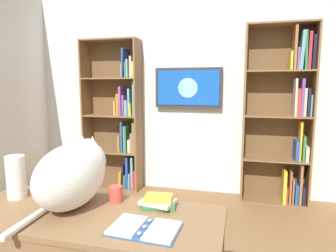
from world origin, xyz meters
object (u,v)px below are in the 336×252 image
(wall_mounted_tv, at_px, (188,88))
(coffee_mug, at_px, (116,194))
(cat, at_px, (75,172))
(desk, at_px, (88,236))
(bookshelf_left, at_px, (285,117))
(desk_book_stack, at_px, (159,202))
(bookshelf_right, at_px, (119,120))
(paper_towel_roll, at_px, (16,177))
(open_binder, at_px, (145,228))

(wall_mounted_tv, xyz_separation_m, coffee_mug, (0.02, 2.23, -0.61))
(cat, bearing_deg, desk, 140.25)
(cat, bearing_deg, coffee_mug, -158.33)
(bookshelf_left, distance_m, desk_book_stack, 2.37)
(bookshelf_right, relative_size, cat, 2.95)
(bookshelf_left, xyz_separation_m, desk, (1.29, 2.35, -0.43))
(desk, xyz_separation_m, cat, (0.14, -0.12, 0.31))
(bookshelf_left, distance_m, coffee_mug, 2.48)
(bookshelf_left, relative_size, desk_book_stack, 10.22)
(bookshelf_right, distance_m, paper_towel_roll, 2.26)
(bookshelf_right, relative_size, wall_mounted_tv, 2.33)
(cat, height_order, paper_towel_roll, cat)
(desk_book_stack, bearing_deg, open_binder, 91.55)
(desk, distance_m, paper_towel_roll, 0.61)
(coffee_mug, bearing_deg, cat, 21.67)
(cat, relative_size, desk_book_stack, 3.30)
(cat, height_order, coffee_mug, cat)
(wall_mounted_tv, distance_m, desk, 2.55)
(bookshelf_right, relative_size, desk_book_stack, 9.74)
(desk, height_order, paper_towel_roll, paper_towel_roll)
(bookshelf_left, bearing_deg, cat, 57.41)
(bookshelf_right, relative_size, coffee_mug, 21.20)
(bookshelf_left, distance_m, cat, 2.65)
(bookshelf_left, distance_m, desk, 2.71)
(open_binder, height_order, coffee_mug, coffee_mug)
(bookshelf_left, height_order, coffee_mug, bookshelf_left)
(coffee_mug, bearing_deg, bookshelf_left, -119.46)
(bookshelf_left, height_order, wall_mounted_tv, bookshelf_left)
(open_binder, xyz_separation_m, paper_towel_roll, (0.89, -0.19, 0.12))
(bookshelf_left, relative_size, bookshelf_right, 1.05)
(wall_mounted_tv, xyz_separation_m, cat, (0.23, 2.31, -0.46))
(cat, xyz_separation_m, desk_book_stack, (-0.48, -0.07, -0.16))
(bookshelf_left, bearing_deg, open_binder, 68.84)
(wall_mounted_tv, bearing_deg, coffee_mug, 89.47)
(bookshelf_right, height_order, desk_book_stack, bookshelf_right)
(cat, height_order, desk_book_stack, cat)
(desk, bearing_deg, bookshelf_left, -118.72)
(desk, relative_size, coffee_mug, 14.92)
(bookshelf_right, xyz_separation_m, paper_towel_roll, (-0.31, 2.23, -0.08))
(open_binder, bearing_deg, bookshelf_right, -63.68)
(bookshelf_left, height_order, open_binder, bookshelf_left)
(open_binder, height_order, desk_book_stack, desk_book_stack)
(paper_towel_roll, bearing_deg, coffee_mug, -171.70)
(coffee_mug, height_order, desk_book_stack, coffee_mug)
(bookshelf_left, bearing_deg, desk_book_stack, 66.36)
(bookshelf_left, bearing_deg, paper_towel_roll, 50.72)
(desk, bearing_deg, wall_mounted_tv, -92.23)
(open_binder, bearing_deg, desk, -12.52)
(desk, relative_size, cat, 2.08)
(open_binder, bearing_deg, cat, -21.65)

